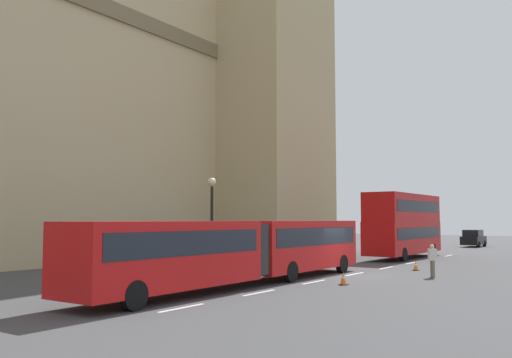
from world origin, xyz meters
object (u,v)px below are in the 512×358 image
(traffic_cone_west, at_px, (343,279))
(traffic_cone_middle, at_px, (416,266))
(street_lamp, at_px, (212,218))
(sedan_lead, at_px, (474,238))
(double_decker_bus, at_px, (404,223))
(articulated_bus, at_px, (244,246))
(pedestrian_near_cones, at_px, (432,259))

(traffic_cone_west, height_order, traffic_cone_middle, same)
(traffic_cone_west, bearing_deg, street_lamp, 86.64)
(sedan_lead, distance_m, traffic_cone_west, 39.78)
(double_decker_bus, distance_m, traffic_cone_west, 18.83)
(sedan_lead, xyz_separation_m, traffic_cone_west, (-39.63, -3.43, -0.63))
(double_decker_bus, bearing_deg, traffic_cone_west, -168.81)
(double_decker_bus, bearing_deg, articulated_bus, -179.99)
(sedan_lead, xyz_separation_m, traffic_cone_middle, (-30.80, -3.83, -0.63))
(traffic_cone_middle, bearing_deg, pedestrian_near_cones, -148.99)
(articulated_bus, distance_m, sedan_lead, 42.36)
(sedan_lead, relative_size, pedestrian_near_cones, 2.60)
(sedan_lead, distance_m, street_lamp, 39.49)
(double_decker_bus, xyz_separation_m, traffic_cone_middle, (-9.49, -4.03, -2.43))
(double_decker_bus, distance_m, traffic_cone_middle, 10.59)
(articulated_bus, xyz_separation_m, double_decker_bus, (21.04, 0.00, 0.96))
(sedan_lead, height_order, traffic_cone_west, sedan_lead)
(double_decker_bus, bearing_deg, traffic_cone_middle, -157.02)
(articulated_bus, relative_size, traffic_cone_middle, 32.37)
(sedan_lead, height_order, street_lamp, street_lamp)
(traffic_cone_middle, xyz_separation_m, street_lamp, (-8.35, 8.53, 2.77))
(street_lamp, bearing_deg, articulated_bus, -125.35)
(traffic_cone_west, bearing_deg, sedan_lead, 4.94)
(double_decker_bus, bearing_deg, street_lamp, 165.83)
(double_decker_bus, relative_size, traffic_cone_middle, 18.41)
(street_lamp, bearing_deg, traffic_cone_middle, -45.61)
(traffic_cone_west, distance_m, traffic_cone_middle, 8.84)
(pedestrian_near_cones, bearing_deg, double_decker_bus, 25.14)
(sedan_lead, xyz_separation_m, street_lamp, (-39.15, 4.70, 2.14))
(traffic_cone_west, xyz_separation_m, pedestrian_near_cones, (5.56, -2.37, 0.63))
(articulated_bus, height_order, double_decker_bus, double_decker_bus)
(double_decker_bus, height_order, traffic_cone_west, double_decker_bus)
(pedestrian_near_cones, bearing_deg, articulated_bus, 144.13)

